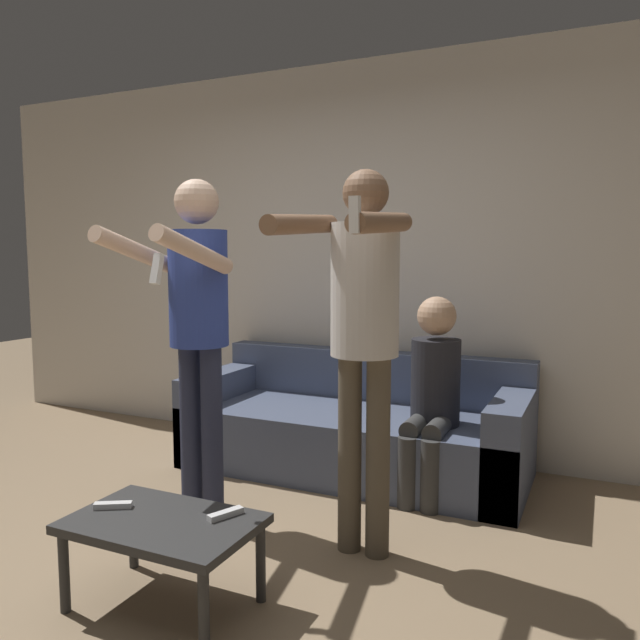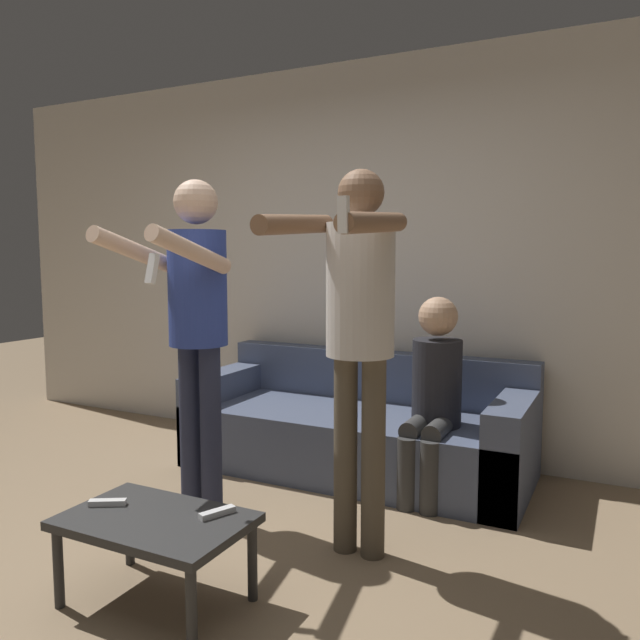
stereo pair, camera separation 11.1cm
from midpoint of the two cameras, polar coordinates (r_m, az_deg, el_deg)
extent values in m
plane|color=#937A5B|center=(2.92, -13.77, -22.44)|extent=(14.00, 14.00, 0.00)
cube|color=silver|center=(4.42, 4.19, 5.58)|extent=(6.40, 0.06, 2.70)
cube|color=#4C5670|center=(4.05, 4.01, -10.98)|extent=(2.15, 0.87, 0.40)
cube|color=#4C5670|center=(4.29, 5.89, -5.04)|extent=(2.15, 0.16, 0.33)
cube|color=#4C5670|center=(4.48, -7.70, -8.15)|extent=(0.20, 0.87, 0.58)
cube|color=#4C5670|center=(3.78, 18.08, -11.11)|extent=(0.20, 0.87, 0.58)
cylinder|color=#282D47|center=(3.40, -10.85, -9.86)|extent=(0.11, 0.11, 0.92)
cylinder|color=#282D47|center=(3.32, -8.98, -10.21)|extent=(0.11, 0.11, 0.92)
cylinder|color=#2D429E|center=(3.24, -10.17, 2.89)|extent=(0.30, 0.30, 0.59)
sphere|color=beige|center=(3.24, -10.32, 10.57)|extent=(0.22, 0.22, 0.22)
cylinder|color=beige|center=(3.14, -15.61, 6.10)|extent=(0.08, 0.54, 0.23)
cylinder|color=beige|center=(2.92, -10.65, 6.23)|extent=(0.08, 0.54, 0.23)
cube|color=white|center=(2.72, -13.96, 4.57)|extent=(0.04, 0.06, 0.13)
cylinder|color=brown|center=(2.96, 3.44, -12.10)|extent=(0.11, 0.11, 0.93)
cylinder|color=brown|center=(2.91, 6.01, -12.43)|extent=(0.11, 0.11, 0.93)
cylinder|color=silver|center=(2.79, 4.85, 2.76)|extent=(0.31, 0.31, 0.60)
sphere|color=brown|center=(2.80, 4.93, 11.52)|extent=(0.21, 0.21, 0.21)
cylinder|color=brown|center=(2.60, -1.04, 8.75)|extent=(0.08, 0.57, 0.11)
cylinder|color=brown|center=(2.46, 6.23, 8.87)|extent=(0.08, 0.57, 0.11)
cube|color=white|center=(2.20, 3.63, 9.59)|extent=(0.04, 0.03, 0.13)
cylinder|color=#383838|center=(3.52, 8.88, -13.71)|extent=(0.11, 0.11, 0.40)
cylinder|color=#383838|center=(3.49, 10.94, -13.95)|extent=(0.11, 0.11, 0.40)
cylinder|color=#383838|center=(3.60, 9.73, -9.51)|extent=(0.11, 0.32, 0.11)
cylinder|color=#383838|center=(3.57, 11.73, -9.70)|extent=(0.11, 0.32, 0.11)
cylinder|color=#232328|center=(3.68, 11.48, -5.63)|extent=(0.28, 0.28, 0.50)
sphere|color=tan|center=(3.62, 11.61, 0.33)|extent=(0.22, 0.22, 0.22)
cube|color=#2D2D2D|center=(2.64, -13.63, -17.46)|extent=(0.73, 0.47, 0.04)
cylinder|color=#2D2D2D|center=(2.80, -21.70, -20.33)|extent=(0.04, 0.04, 0.32)
cylinder|color=#2D2D2D|center=(2.41, -10.25, -24.69)|extent=(0.04, 0.04, 0.32)
cylinder|color=#2D2D2D|center=(3.04, -16.00, -17.92)|extent=(0.04, 0.04, 0.32)
cylinder|color=#2D2D2D|center=(2.68, -4.94, -21.14)|extent=(0.04, 0.04, 0.32)
cube|color=white|center=(2.79, -17.74, -15.62)|extent=(0.15, 0.11, 0.02)
cube|color=white|center=(2.60, -8.11, -17.05)|extent=(0.09, 0.15, 0.02)
camera|label=1|loc=(0.06, -89.08, 0.10)|focal=35.00mm
camera|label=2|loc=(0.06, 90.92, -0.10)|focal=35.00mm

